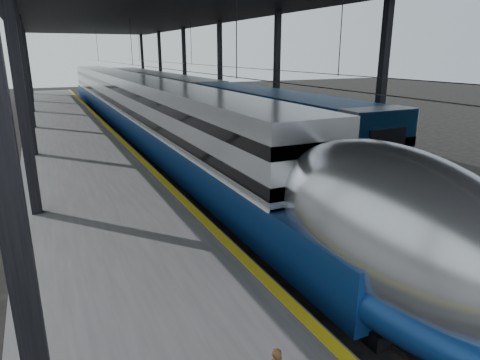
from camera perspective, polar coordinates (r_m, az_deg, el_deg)
ground at (r=13.74m, az=0.77°, el=-11.35°), size 160.00×160.00×0.00m
platform at (r=31.52m, az=-21.46°, el=4.61°), size 6.00×80.00×1.00m
yellow_strip at (r=31.72m, az=-16.51°, el=6.08°), size 0.30×80.00×0.01m
rails at (r=33.05m, az=-7.43°, el=5.39°), size 6.52×80.00×0.16m
canopy at (r=31.85m, az=-12.85°, el=21.06°), size 18.00×75.00×9.47m
tgv_train at (r=35.75m, az=-13.35°, el=9.29°), size 3.20×65.20×4.59m
second_train at (r=41.95m, az=-8.10°, el=10.65°), size 3.13×56.05×4.31m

